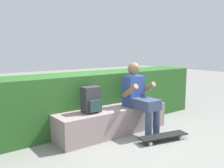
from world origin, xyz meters
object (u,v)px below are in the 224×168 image
person_skater (139,95)px  skateboard_near_person (163,136)px  backpack_on_bench (92,100)px  bench_main (113,121)px

person_skater → skateboard_near_person: person_skater is taller
person_skater → backpack_on_bench: (-0.81, 0.21, -0.01)m
backpack_on_bench → person_skater: bearing=-14.5°
person_skater → bench_main: bearing=150.6°
backpack_on_bench → skateboard_near_person: bearing=-42.0°
bench_main → backpack_on_bench: bearing=-178.7°
bench_main → skateboard_near_person: 0.86m
skateboard_near_person → backpack_on_bench: bearing=138.0°
person_skater → backpack_on_bench: 0.84m
bench_main → skateboard_near_person: size_ratio=2.43×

